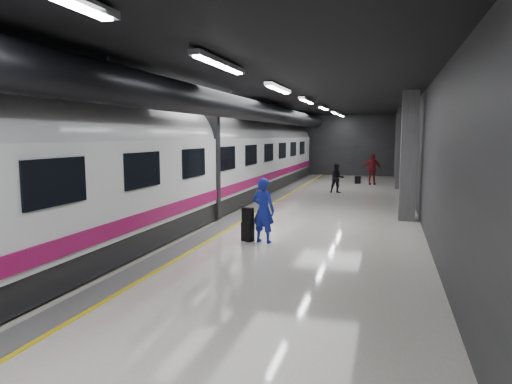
% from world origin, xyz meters
% --- Properties ---
extents(ground, '(40.00, 40.00, 0.00)m').
position_xyz_m(ground, '(0.00, 0.00, 0.00)').
color(ground, silver).
rests_on(ground, ground).
extents(platform_hall, '(10.02, 40.02, 4.51)m').
position_xyz_m(platform_hall, '(-0.29, 0.96, 3.54)').
color(platform_hall, black).
rests_on(platform_hall, ground).
extents(train, '(3.05, 38.00, 4.05)m').
position_xyz_m(train, '(-3.25, -0.00, 2.07)').
color(train, black).
rests_on(train, ground).
extents(traveler_main, '(0.75, 0.58, 1.82)m').
position_xyz_m(traveler_main, '(0.58, -2.66, 0.91)').
color(traveler_main, '#1D1AC7').
rests_on(traveler_main, ground).
extents(suitcase_main, '(0.39, 0.33, 0.54)m').
position_xyz_m(suitcase_main, '(0.12, -2.64, 0.27)').
color(suitcase_main, black).
rests_on(suitcase_main, ground).
extents(shoulder_bag, '(0.34, 0.22, 0.42)m').
position_xyz_m(shoulder_bag, '(0.13, -2.65, 0.75)').
color(shoulder_bag, black).
rests_on(shoulder_bag, suitcase_main).
extents(traveler_far_a, '(0.90, 0.79, 1.55)m').
position_xyz_m(traveler_far_a, '(1.35, 9.08, 0.77)').
color(traveler_far_a, black).
rests_on(traveler_far_a, ground).
extents(traveler_far_b, '(1.18, 0.67, 1.89)m').
position_xyz_m(traveler_far_b, '(2.94, 13.90, 0.94)').
color(traveler_far_b, maroon).
rests_on(traveler_far_b, ground).
extents(suitcase_far, '(0.38, 0.32, 0.47)m').
position_xyz_m(suitcase_far, '(2.09, 14.14, 0.24)').
color(suitcase_far, black).
rests_on(suitcase_far, ground).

